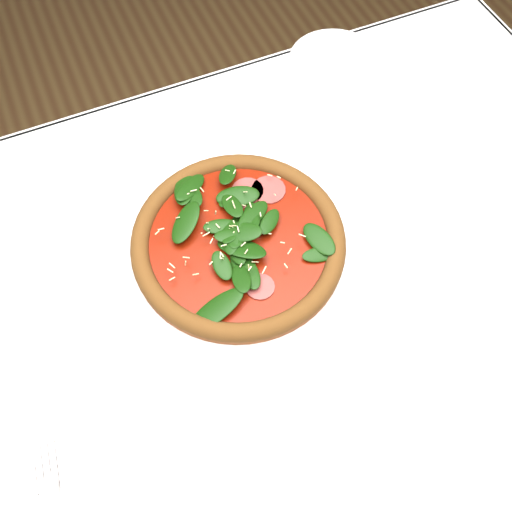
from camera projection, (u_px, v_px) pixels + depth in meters
name	position (u px, v px, depth m)	size (l,w,h in m)	color
ground	(257.00, 431.00, 1.38)	(6.00, 6.00, 0.00)	brown
dining_table	(258.00, 329.00, 0.81)	(1.21, 0.81, 0.75)	white
plate	(239.00, 247.00, 0.76)	(0.33, 0.33, 0.01)	white
pizza	(238.00, 239.00, 0.74)	(0.32, 0.32, 0.04)	#9C5425
saucer_far	(335.00, 62.00, 0.93)	(0.15, 0.15, 0.01)	white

